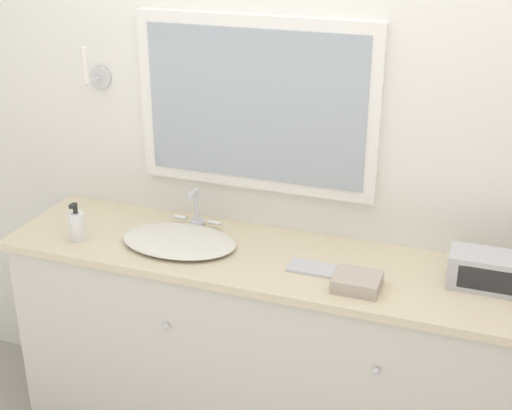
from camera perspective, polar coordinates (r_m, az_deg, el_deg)
name	(u,v)px	position (r m, az deg, el deg)	size (l,w,h in m)	color
wall_back	(313,137)	(2.71, 4.56, 5.48)	(8.00, 0.18, 2.55)	white
vanity_counter	(287,361)	(2.85, 2.52, -12.35)	(2.20, 0.52, 0.89)	beige
sink_basin	(180,239)	(2.73, -6.13, -2.76)	(0.45, 0.35, 0.17)	silver
soap_bottle	(77,226)	(2.82, -14.13, -1.61)	(0.06, 0.06, 0.16)	white
appliance_box	(487,271)	(2.53, 18.03, -5.05)	(0.26, 0.14, 0.12)	#BCBCC1
hand_towel_far_corner	(357,282)	(2.44, 8.09, -6.12)	(0.16, 0.14, 0.05)	#B7A899
metal_tray	(312,268)	(2.55, 4.49, -5.06)	(0.17, 0.10, 0.01)	silver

